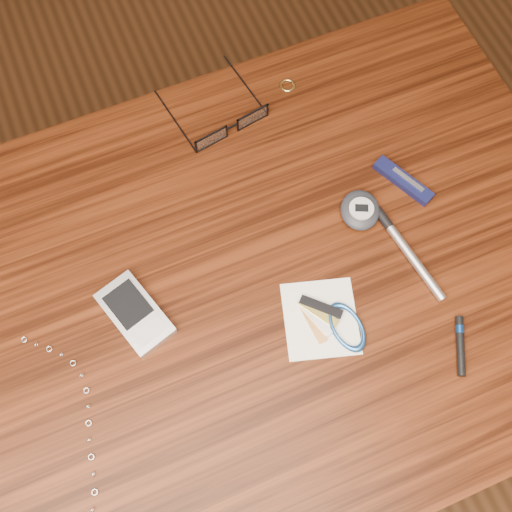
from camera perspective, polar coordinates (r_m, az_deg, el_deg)
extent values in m
plane|color=#472814|center=(1.60, -0.53, -11.71)|extent=(3.80, 3.80, 0.00)
cube|color=#3C1809|center=(0.89, -0.93, -3.15)|extent=(1.00, 0.70, 0.03)
cylinder|color=#4C2814|center=(1.45, 11.50, 9.02)|extent=(0.05, 0.05, 0.71)
cube|color=black|center=(0.96, -3.98, 10.32)|extent=(0.05, 0.01, 0.03)
cube|color=white|center=(0.96, -3.98, 10.32)|extent=(0.05, 0.01, 0.02)
cylinder|color=black|center=(1.00, -7.21, 11.85)|extent=(0.02, 0.13, 0.00)
cube|color=black|center=(0.98, -0.30, 12.21)|extent=(0.05, 0.01, 0.03)
cube|color=white|center=(0.98, -0.30, 12.21)|extent=(0.05, 0.01, 0.02)
cylinder|color=black|center=(1.03, -0.94, 14.99)|extent=(0.02, 0.13, 0.00)
cube|color=black|center=(0.96, -2.14, 11.42)|extent=(0.02, 0.01, 0.00)
torus|color=#DBCD6D|center=(1.03, 2.81, 14.89)|extent=(0.03, 0.03, 0.00)
torus|color=silver|center=(0.84, -14.34, -21.03)|extent=(0.01, 0.01, 0.01)
torus|color=silver|center=(0.84, -14.15, -19.68)|extent=(0.01, 0.01, 0.00)
torus|color=silver|center=(0.84, -14.24, -18.29)|extent=(0.01, 0.01, 0.01)
torus|color=silver|center=(0.85, -14.44, -16.91)|extent=(0.01, 0.01, 0.00)
torus|color=silver|center=(0.85, -14.60, -15.54)|extent=(0.01, 0.01, 0.01)
torus|color=silver|center=(0.85, -14.66, -14.18)|extent=(0.01, 0.01, 0.00)
torus|color=silver|center=(0.86, -14.69, -12.82)|extent=(0.01, 0.00, 0.01)
torus|color=silver|center=(0.86, -14.84, -11.48)|extent=(0.01, 0.01, 0.00)
torus|color=silver|center=(0.87, -15.24, -10.21)|extent=(0.01, 0.00, 0.01)
torus|color=silver|center=(0.87, -15.96, -9.15)|extent=(0.01, 0.01, 0.00)
torus|color=silver|center=(0.88, -16.89, -8.38)|extent=(0.01, 0.01, 0.01)
torus|color=silver|center=(0.89, -17.91, -7.87)|extent=(0.01, 0.01, 0.00)
torus|color=silver|center=(0.89, -18.93, -7.45)|extent=(0.01, 0.01, 0.01)
torus|color=silver|center=(0.90, -19.92, -7.00)|extent=(0.01, 0.01, 0.00)
cube|color=silver|center=(0.87, -10.71, -5.07)|extent=(0.09, 0.12, 0.01)
cube|color=black|center=(0.86, -11.32, -4.24)|extent=(0.06, 0.07, 0.00)
cube|color=#A6A8AE|center=(0.85, -9.44, -6.65)|extent=(0.05, 0.04, 0.00)
ellipsoid|color=#22232D|center=(0.92, 9.23, 4.05)|extent=(0.08, 0.08, 0.02)
cylinder|color=#A9ADB2|center=(0.90, 9.35, 4.17)|extent=(0.03, 0.03, 0.00)
cube|color=black|center=(0.90, 9.38, 4.24)|extent=(0.02, 0.02, 0.00)
cube|color=silver|center=(0.86, 5.75, -5.56)|extent=(0.12, 0.13, 0.00)
torus|color=#225599|center=(0.86, 8.07, -6.26)|extent=(0.06, 0.06, 0.01)
cube|color=#AC743D|center=(0.86, 5.11, -5.94)|extent=(0.02, 0.06, 0.00)
cube|color=silver|center=(0.86, 5.34, -5.47)|extent=(0.03, 0.06, 0.00)
cube|color=olive|center=(0.86, 5.58, -4.99)|extent=(0.04, 0.06, 0.00)
cube|color=black|center=(0.86, 5.81, -4.51)|extent=(0.05, 0.05, 0.00)
cube|color=#0F1136|center=(0.96, 12.96, 6.54)|extent=(0.06, 0.10, 0.01)
cube|color=silver|center=(0.95, 13.41, 6.65)|extent=(0.03, 0.05, 0.00)
cylinder|color=#B3B3B8|center=(0.91, 13.42, 0.26)|extent=(0.03, 0.16, 0.01)
cylinder|color=black|center=(0.92, 11.24, 3.31)|extent=(0.02, 0.04, 0.01)
cylinder|color=black|center=(0.88, 17.71, -7.62)|extent=(0.05, 0.08, 0.01)
cylinder|color=#16469F|center=(0.89, 17.65, -6.25)|extent=(0.01, 0.01, 0.01)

